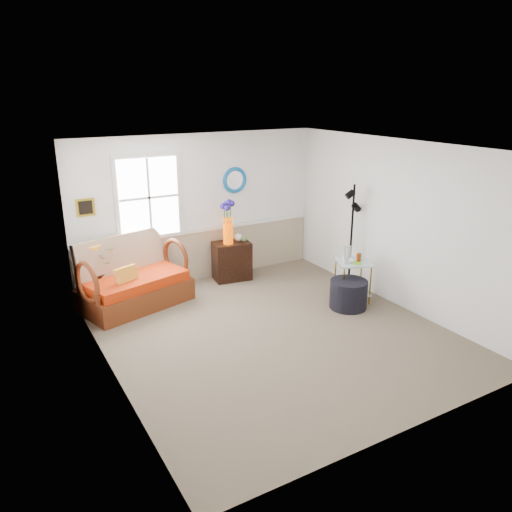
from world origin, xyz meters
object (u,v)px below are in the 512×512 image
loveseat (134,273)px  side_table (352,281)px  lamp_stand (100,288)px  ottoman (348,294)px  floor_lamp (351,237)px  cabinet (232,261)px

loveseat → side_table: 3.51m
lamp_stand → ottoman: bearing=-31.5°
lamp_stand → floor_lamp: size_ratio=0.31×
loveseat → side_table: (3.13, -1.56, -0.21)m
ottoman → cabinet: bearing=116.6°
cabinet → floor_lamp: (1.59, -1.36, 0.56)m
lamp_stand → cabinet: size_ratio=0.80×
cabinet → ottoman: 2.28m
lamp_stand → floor_lamp: bearing=-19.5°
lamp_stand → side_table: (3.62, -1.86, 0.06)m
lamp_stand → side_table: side_table is taller
loveseat → cabinet: loveseat is taller
loveseat → lamp_stand: bearing=133.1°
lamp_stand → ottoman: (3.37, -2.06, -0.05)m
loveseat → side_table: bearing=-42.1°
lamp_stand → cabinet: cabinet is taller
loveseat → cabinet: (1.87, 0.27, -0.19)m
loveseat → lamp_stand: loveseat is taller
ottoman → side_table: bearing=39.9°
side_table → ottoman: side_table is taller
lamp_stand → side_table: bearing=-27.2°
lamp_stand → cabinet: 2.35m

